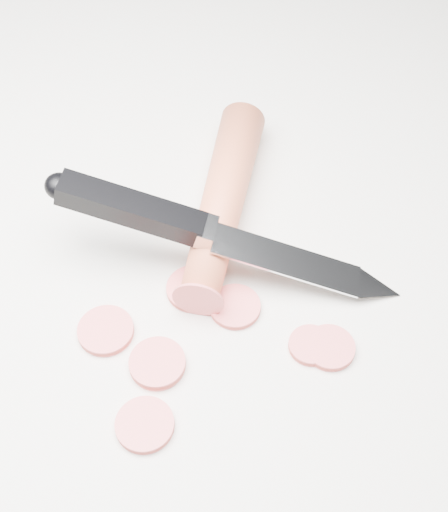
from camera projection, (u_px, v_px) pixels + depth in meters
name	position (u px, v px, depth m)	size (l,w,h in m)	color
ground	(181.00, 284.00, 0.54)	(2.40, 2.40, 0.00)	silver
carrot	(223.00, 200.00, 0.56)	(0.03, 0.03, 0.19)	#DE5A36
carrot_slice_0	(106.00, 331.00, 0.51)	(0.04, 0.04, 0.01)	#EB5659
carrot_slice_1	(145.00, 425.00, 0.47)	(0.04, 0.04, 0.01)	#EB5659
carrot_slice_2	(193.00, 289.00, 0.53)	(0.04, 0.04, 0.01)	#EB5659
carrot_slice_3	(330.00, 348.00, 0.50)	(0.04, 0.04, 0.01)	#EB5659
carrot_slice_4	(235.00, 307.00, 0.52)	(0.04, 0.04, 0.01)	#EB5659
carrot_slice_5	(157.00, 363.00, 0.49)	(0.04, 0.04, 0.01)	#EB5659
carrot_slice_6	(311.00, 345.00, 0.50)	(0.03, 0.03, 0.01)	#EB5659
kitchen_knife	(227.00, 235.00, 0.51)	(0.24, 0.17, 0.08)	silver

